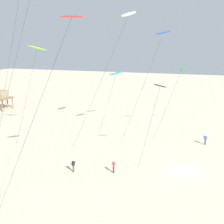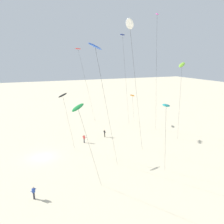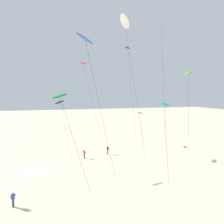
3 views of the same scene
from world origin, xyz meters
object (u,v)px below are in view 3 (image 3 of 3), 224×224
Objects in this scene: kite_white at (125,22)px; kite_green at (61,99)px; kite_lime at (188,74)px; kite_navy at (128,49)px; kite_blue at (86,41)px; kite_black at (60,104)px; kite_magenta at (162,30)px; kite_red at (84,65)px; kite_orange at (140,113)px; kite_flyer_nearest at (108,150)px; kite_flyer_middle at (84,154)px; kite_flyer_furthest at (13,199)px; kite_teal at (165,105)px.

kite_white is 13.33m from kite_green.
kite_lime is 14.04m from kite_navy.
kite_white reaches higher than kite_green.
kite_green is (22.41, -15.04, -9.34)m from kite_navy.
kite_blue is 13.80m from kite_black.
kite_magenta reaches higher than kite_lime.
kite_blue is at bearing -9.38° from kite_red.
kite_lime reaches higher than kite_orange.
kite_flyer_nearest is (-4.16, -9.27, -22.91)m from kite_magenta.
kite_orange is 18.60m from kite_flyer_middle.
kite_white reaches higher than kite_red.
kite_magenta is (-5.80, -1.90, 8.40)m from kite_lime.
kite_green reaches higher than kite_black.
kite_magenta is at bearing 50.16° from kite_red.
kite_lime is 1.31× the size of kite_green.
kite_red is at bearing -129.84° from kite_magenta.
kite_navy is at bearing 118.38° from kite_black.
kite_flyer_furthest is (12.88, -24.69, -22.91)m from kite_magenta.
kite_blue reaches higher than kite_black.
kite_flyer_furthest is at bearing -33.95° from kite_flyer_middle.
kite_teal is (9.87, -10.10, -4.53)m from kite_lime.
kite_green is (11.41, -21.69, -3.70)m from kite_lime.
kite_lime reaches higher than kite_green.
kite_red is at bearing 165.91° from kite_green.
kite_flyer_furthest is (10.49, -5.87, -9.63)m from kite_black.
kite_white is at bearing -8.32° from kite_flyer_nearest.
kite_navy is at bearing -148.83° from kite_lime.
kite_navy reaches higher than kite_flyer_furthest.
kite_green is (17.20, -19.79, -12.10)m from kite_magenta.
kite_magenta is 15.02× the size of kite_flyer_furthest.
kite_green is 7.38× the size of kite_flyer_furthest.
kite_red is (-16.47, -14.70, 2.80)m from kite_lime.
kite_magenta reaches higher than kite_navy.
kite_lime is at bearing 104.92° from kite_flyer_furthest.
kite_white is at bearing 37.43° from kite_black.
kite_navy is (-11.00, -6.66, 5.64)m from kite_lime.
kite_blue is at bearing -22.74° from kite_flyer_nearest.
kite_white is 1.93× the size of kite_black.
kite_blue is at bearing 82.19° from kite_flyer_furthest.
kite_navy is at bearing -137.61° from kite_magenta.
kite_orange is at bearing 144.76° from kite_blue.
kite_navy reaches higher than kite_flyer_nearest.
kite_flyer_middle is at bearing -117.61° from kite_lime.
kite_blue is 20.60m from kite_lime.
kite_lime is 31.11m from kite_flyer_furthest.
kite_teal is at bearing -9.36° from kite_navy.
kite_black is 0.59× the size of kite_red.
kite_blue reaches higher than kite_lime.
kite_blue is 11.06× the size of kite_flyer_nearest.
kite_magenta reaches higher than kite_red.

